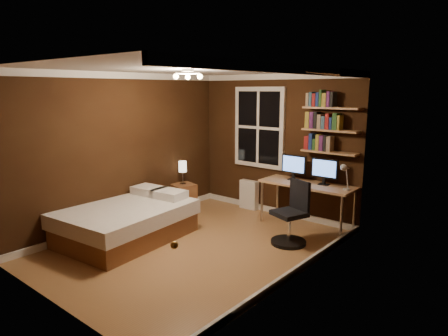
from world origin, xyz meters
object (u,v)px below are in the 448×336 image
Objects in this scene: radiator at (249,195)px; monitor_left at (294,167)px; nightstand at (183,197)px; bed at (128,221)px; bedside_lamp at (183,173)px; desk at (307,187)px; office_chair at (291,220)px; monitor_right at (324,172)px; desk_lamp at (345,177)px.

monitor_left is (1.01, -0.13, 0.67)m from radiator.
nightstand is 1.24m from radiator.
bed is 4.63× the size of bedside_lamp.
desk is at bearing 31.73° from nightstand.
office_chair reaches higher than desk.
bed is 3.16m from monitor_right.
desk is at bearing 16.23° from bedside_lamp.
office_chair is at bearing -94.04° from monitor_right.
bed is at bearing -123.29° from monitor_left.
bed is 2.46m from office_chair.
bed is at bearing -124.58° from office_chair.
bedside_lamp is at bearing -136.68° from radiator.
desk_lamp is at bearing -22.19° from monitor_right.
monitor_right is at bearing 17.02° from desk.
nightstand is 2.42m from office_chair.
radiator is 0.58× the size of office_chair.
monitor_right is 1.07m from office_chair.
bed is 4.05× the size of nightstand.
bed is 1.30× the size of desk.
monitor_left reaches higher than radiator.
office_chair is (-0.48, -0.71, -0.60)m from desk_lamp.
desk is 1.65× the size of office_chair.
nightstand is 0.47m from bedside_lamp.
nightstand is (-0.41, 1.58, -0.03)m from bed.
nightstand is 2.17m from monitor_left.
bedside_lamp is at bearing -163.77° from desk.
office_chair reaches higher than radiator.
monitor_right reaches higher than bedside_lamp.
desk_lamp is (0.97, -0.17, 0.01)m from monitor_left.
radiator is (0.90, 0.85, 0.02)m from nightstand.
office_chair is at bearing 29.83° from bed.
desk_lamp is at bearing -7.88° from desk.
desk is (2.22, 0.65, 0.42)m from nightstand.
bedside_lamp is 0.28× the size of desk.
bed is 2.90m from desk.
bed is at bearing -129.21° from desk.
bedside_lamp is at bearing 0.00° from nightstand.
bedside_lamp reaches higher than desk.
monitor_right is (1.57, -0.13, 0.67)m from radiator.
nightstand is at bearing -136.68° from radiator.
bedside_lamp is 0.98× the size of monitor_right.
bedside_lamp is at bearing -163.69° from monitor_right.
desk reaches higher than nightstand.
monitor_right is at bearing 16.31° from bedside_lamp.
desk is at bearing 172.12° from desk_lamp.
desk is 3.47× the size of monitor_right.
desk_lamp is at bearing -8.55° from radiator.
monitor_right is at bearing 106.06° from office_chair.
desk reaches higher than radiator.
desk is (2.22, 0.65, -0.04)m from bedside_lamp.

